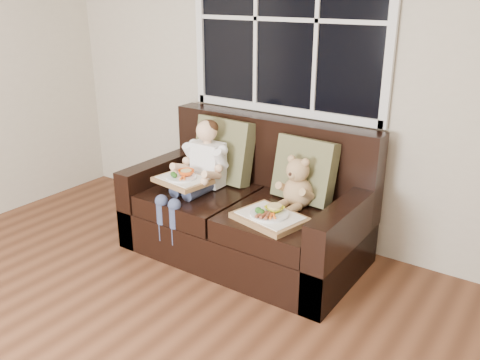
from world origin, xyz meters
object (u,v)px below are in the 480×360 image
Objects in this scene: loveseat at (249,213)px; child at (200,167)px; tray_left at (183,179)px; tray_right at (270,216)px; teddy_bear at (297,186)px.

loveseat is 0.49m from child.
tray_right is (0.75, -0.02, -0.09)m from tray_left.
tray_left is 0.76m from tray_right.
tray_left is (-0.04, -0.15, -0.05)m from child.
child reaches higher than tray_left.
tray_left is at bearing -154.09° from teddy_bear.
tray_left is (-0.40, -0.27, 0.26)m from loveseat.
tray_right is at bearing -13.71° from child.
child is (-0.36, -0.12, 0.32)m from loveseat.
child is 2.11× the size of teddy_bear.
child is at bearing 179.11° from tray_right.
loveseat reaches higher than teddy_bear.
loveseat is 3.41× the size of tray_right.
child reaches higher than teddy_bear.
teddy_bear reaches higher than tray_right.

